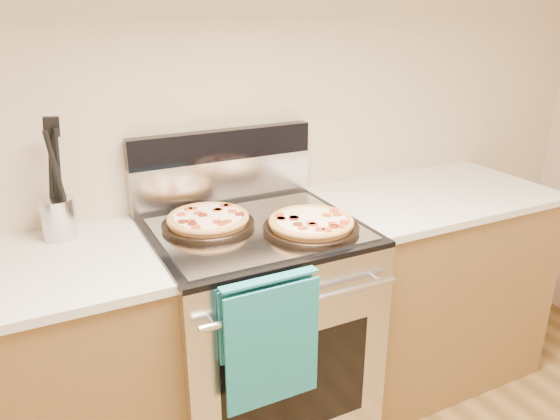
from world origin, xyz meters
name	(u,v)px	position (x,y,z in m)	size (l,w,h in m)	color
wall_back	(216,95)	(0.00, 2.00, 1.35)	(4.00, 4.00, 0.00)	#C7AD8F
range_body	(257,336)	(0.00, 1.65, 0.45)	(0.76, 0.68, 0.90)	#B7B7BC
oven_window	(297,385)	(0.00, 1.31, 0.45)	(0.56, 0.01, 0.40)	black
cooktop	(255,229)	(0.00, 1.65, 0.91)	(0.76, 0.68, 0.02)	black
backsplash_lower	(223,181)	(0.00, 1.96, 1.01)	(0.76, 0.06, 0.18)	silver
backsplash_upper	(222,145)	(0.00, 1.96, 1.16)	(0.76, 0.06, 0.12)	black
oven_handle	(304,302)	(0.00, 1.27, 0.80)	(0.03, 0.03, 0.70)	silver
dish_towel	(270,339)	(-0.12, 1.27, 0.70)	(0.32, 0.05, 0.42)	teal
foil_sheet	(258,229)	(0.00, 1.62, 0.92)	(0.70, 0.55, 0.01)	gray
cabinet_left	(14,401)	(-0.88, 1.68, 0.44)	(1.00, 0.62, 0.88)	brown
cabinet_right	(424,287)	(0.88, 1.68, 0.44)	(1.00, 0.62, 0.88)	brown
countertop_right	(434,196)	(0.88, 1.68, 0.90)	(1.02, 0.64, 0.03)	beige
pepperoni_pizza_back	(208,221)	(-0.15, 1.72, 0.95)	(0.33, 0.33, 0.04)	#B57937
pepperoni_pizza_front	(311,224)	(0.16, 1.52, 0.95)	(0.34, 0.34, 0.05)	#B57937
utensil_crock	(59,218)	(-0.64, 1.89, 0.98)	(0.12, 0.12, 0.15)	silver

